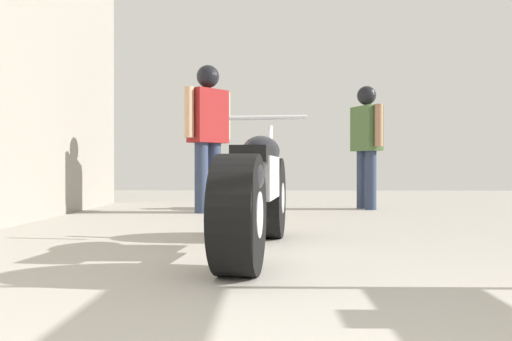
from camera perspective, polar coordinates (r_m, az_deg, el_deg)
ground_plane at (r=4.16m, az=4.19°, el=-7.25°), size 16.10×16.10×0.00m
motorcycle_maroon_cruiser at (r=3.26m, az=-0.02°, el=-2.40°), size 0.61×2.04×0.95m
mechanic_in_blue at (r=6.89m, az=12.18°, el=3.83°), size 0.38×0.62×1.62m
mechanic_with_helmet at (r=6.28m, az=-5.37°, el=5.14°), size 0.56×0.59×1.79m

